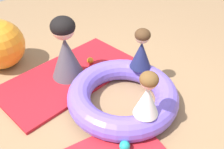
{
  "coord_description": "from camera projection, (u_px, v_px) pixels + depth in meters",
  "views": [
    {
      "loc": [
        -1.33,
        -1.6,
        2.07
      ],
      "look_at": [
        0.06,
        0.22,
        0.31
      ],
      "focal_mm": 41.09,
      "sensor_mm": 36.0,
      "label": 1
    }
  ],
  "objects": [
    {
      "name": "child_in_white",
      "position": [
        147.0,
        95.0,
        2.34
      ],
      "size": [
        0.33,
        0.33,
        0.48
      ],
      "rotation": [
        0.0,
        0.0,
        5.85
      ],
      "color": "white",
      "rests_on": "inflatable_cushion"
    },
    {
      "name": "gym_mat_near_left",
      "position": [
        69.0,
        76.0,
        3.35
      ],
      "size": [
        1.91,
        1.17,
        0.04
      ],
      "primitive_type": "cube",
      "rotation": [
        0.0,
        0.0,
        0.15
      ],
      "color": "#B21923",
      "rests_on": "ground"
    },
    {
      "name": "play_ball_yellow",
      "position": [
        60.0,
        61.0,
        3.52
      ],
      "size": [
        0.07,
        0.07,
        0.07
      ],
      "primitive_type": "sphere",
      "color": "yellow",
      "rests_on": "gym_mat_near_left"
    },
    {
      "name": "play_ball_teal",
      "position": [
        125.0,
        146.0,
        2.38
      ],
      "size": [
        0.1,
        0.1,
        0.1
      ],
      "primitive_type": "sphere",
      "color": "teal",
      "rests_on": "gym_mat_front"
    },
    {
      "name": "inflatable_cushion",
      "position": [
        123.0,
        96.0,
        2.88
      ],
      "size": [
        1.25,
        1.25,
        0.26
      ],
      "primitive_type": "torus",
      "color": "#7056D1",
      "rests_on": "ground"
    },
    {
      "name": "child_in_navy",
      "position": [
        141.0,
        49.0,
        2.95
      ],
      "size": [
        0.35,
        0.35,
        0.5
      ],
      "rotation": [
        0.0,
        0.0,
        5.24
      ],
      "color": "navy",
      "rests_on": "inflatable_cushion"
    },
    {
      "name": "adult_seated",
      "position": [
        66.0,
        49.0,
        3.09
      ],
      "size": [
        0.58,
        0.58,
        0.81
      ],
      "rotation": [
        0.0,
        0.0,
        2.17
      ],
      "color": "#4C4751",
      "rests_on": "gym_mat_near_left"
    },
    {
      "name": "play_ball_orange",
      "position": [
        90.0,
        61.0,
        3.51
      ],
      "size": [
        0.09,
        0.09,
        0.09
      ],
      "primitive_type": "sphere",
      "color": "orange",
      "rests_on": "gym_mat_near_left"
    },
    {
      "name": "ground_plane",
      "position": [
        120.0,
        107.0,
        2.91
      ],
      "size": [
        8.0,
        8.0,
        0.0
      ],
      "primitive_type": "plane",
      "color": "#93704C"
    }
  ]
}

